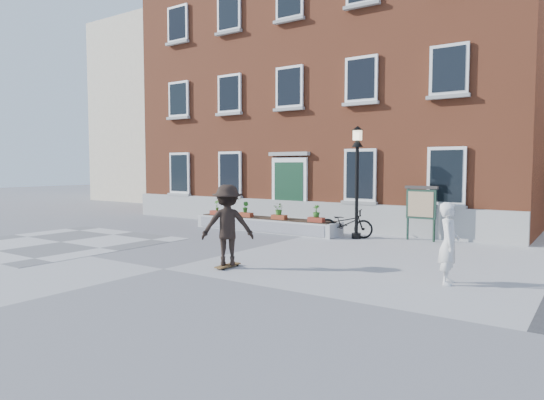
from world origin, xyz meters
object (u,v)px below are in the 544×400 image
Objects in this scene: bystander at (449,243)px; skateboarder at (228,225)px; bicycle at (345,223)px; notice_board at (421,204)px; lamp_post at (357,166)px.

skateboarder reaches higher than bystander.
bicycle is at bearing 88.63° from skateboarder.
notice_board is 7.57m from skateboarder.
bicycle is at bearing 179.45° from lamp_post.
bystander is at bearing -67.22° from notice_board.
lamp_post is (0.42, -0.00, 2.03)m from bicycle.
bicycle is 1.09× the size of bystander.
bystander is 0.94× the size of notice_board.
notice_board is at bearing 20.98° from lamp_post.
skateboarder reaches higher than notice_board.
bystander is 0.85× the size of skateboarder.
notice_board is at bearing 11.28° from bystander.
bystander is at bearing -48.20° from lamp_post.
bystander reaches higher than bicycle.
lamp_post is (-4.41, 4.93, 1.66)m from bystander.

